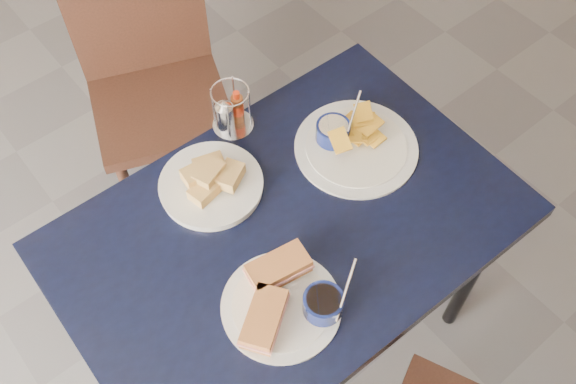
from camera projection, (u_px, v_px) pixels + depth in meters
dining_table at (289, 241)px, 1.61m from camera, size 1.11×0.75×0.75m
chair_far at (143, 74)px, 2.12m from camera, size 0.56×0.56×0.93m
sandwich_plate at (285, 299)px, 1.41m from camera, size 0.30×0.27×0.12m
plantain_plate at (350, 141)px, 1.67m from camera, size 0.32×0.32×0.12m
bread_basket at (211, 183)px, 1.59m from camera, size 0.26×0.26×0.08m
condiment_caddy at (230, 112)px, 1.67m from camera, size 0.11×0.11×0.14m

